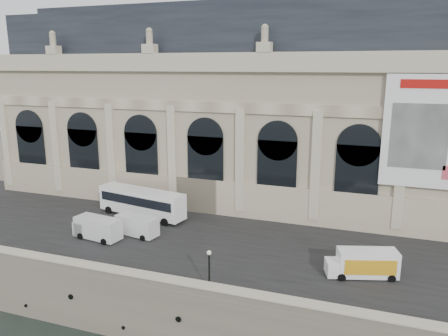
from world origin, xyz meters
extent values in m
cube|color=gray|center=(0.00, 35.00, 3.00)|extent=(160.00, 70.00, 6.00)
cube|color=#2D2D2D|center=(0.00, 14.00, 6.03)|extent=(160.00, 24.00, 0.06)
cube|color=gray|center=(0.00, 0.60, 6.55)|extent=(160.00, 1.20, 1.10)
cube|color=#C1B89B|center=(0.00, 0.60, 7.15)|extent=(160.00, 1.40, 0.12)
cube|color=#BBAC90|center=(-6.00, 31.00, 17.00)|extent=(68.00, 18.00, 22.00)
cube|color=#C1B89B|center=(-6.00, 21.85, 8.50)|extent=(68.60, 0.40, 5.00)
cube|color=#C1B89B|center=(-6.00, 21.70, 26.80)|extent=(69.00, 0.80, 2.40)
cube|color=#C1B89B|center=(-6.00, 21.85, 21.00)|extent=(68.00, 0.30, 1.40)
cube|color=#272D34|center=(-6.00, 31.00, 31.00)|extent=(64.00, 15.00, 6.00)
cube|color=#272D34|center=(-6.00, 31.00, 34.50)|extent=(56.00, 10.00, 1.20)
cube|color=black|center=(-34.00, 21.82, 12.50)|extent=(5.20, 0.25, 9.00)
cylinder|color=black|center=(-34.00, 21.82, 17.00)|extent=(5.20, 0.25, 5.20)
cube|color=#C1B89B|center=(-29.00, 21.75, 14.00)|extent=(1.20, 0.50, 14.00)
cube|color=black|center=(-24.00, 21.82, 12.50)|extent=(5.20, 0.25, 9.00)
cylinder|color=black|center=(-24.00, 21.82, 17.00)|extent=(5.20, 0.25, 5.20)
cube|color=#C1B89B|center=(-19.00, 21.75, 14.00)|extent=(1.20, 0.50, 14.00)
cube|color=black|center=(-14.00, 21.82, 12.50)|extent=(5.20, 0.25, 9.00)
cylinder|color=black|center=(-14.00, 21.82, 17.00)|extent=(5.20, 0.25, 5.20)
cube|color=#C1B89B|center=(-9.00, 21.75, 14.00)|extent=(1.20, 0.50, 14.00)
cube|color=black|center=(-4.00, 21.82, 12.50)|extent=(5.20, 0.25, 9.00)
cylinder|color=black|center=(-4.00, 21.82, 17.00)|extent=(5.20, 0.25, 5.20)
cube|color=#C1B89B|center=(1.00, 21.75, 14.00)|extent=(1.20, 0.50, 14.00)
cube|color=black|center=(6.00, 21.82, 12.50)|extent=(5.20, 0.25, 9.00)
cylinder|color=black|center=(6.00, 21.82, 17.00)|extent=(5.20, 0.25, 5.20)
cube|color=#C1B89B|center=(11.00, 21.75, 14.00)|extent=(1.20, 0.50, 14.00)
cube|color=black|center=(16.00, 21.82, 12.50)|extent=(5.20, 0.25, 9.00)
cylinder|color=black|center=(16.00, 21.82, 17.00)|extent=(5.20, 0.25, 5.20)
cube|color=#C1B89B|center=(21.00, 21.75, 14.00)|extent=(1.20, 0.50, 14.00)
cube|color=#C1B89B|center=(-39.00, 21.75, 14.00)|extent=(1.20, 0.50, 14.00)
cube|color=white|center=(23.00, 21.55, 19.00)|extent=(9.00, 0.35, 13.00)
cube|color=#B00F0B|center=(23.00, 21.35, 24.40)|extent=(6.00, 0.06, 1.00)
cube|color=gray|center=(22.50, 21.35, 18.50)|extent=(6.20, 0.06, 7.50)
cube|color=white|center=(-11.79, 17.61, 8.19)|extent=(13.39, 5.03, 3.39)
cube|color=black|center=(-18.26, 18.79, 8.51)|extent=(0.53, 2.49, 1.31)
cube|color=black|center=(-12.04, 16.23, 8.62)|extent=(11.84, 2.23, 1.20)
cube|color=black|center=(-11.54, 18.99, 8.62)|extent=(11.84, 2.23, 1.20)
cylinder|color=black|center=(-16.87, 17.15, 6.55)|extent=(1.13, 0.52, 1.09)
cylinder|color=black|center=(-16.38, 19.84, 6.55)|extent=(1.13, 0.52, 1.09)
cylinder|color=black|center=(-7.20, 15.39, 6.55)|extent=(1.13, 0.52, 1.09)
cylinder|color=black|center=(-6.71, 18.08, 6.55)|extent=(1.13, 0.52, 1.09)
cube|color=silver|center=(-12.73, 8.86, 7.44)|extent=(6.01, 3.00, 2.45)
cube|color=silver|center=(-15.01, 9.17, 7.07)|extent=(1.90, 2.44, 1.70)
cube|color=black|center=(-15.60, 9.25, 7.65)|extent=(0.32, 1.91, 0.85)
cylinder|color=black|center=(-14.71, 8.00, 6.40)|extent=(0.84, 0.37, 0.81)
cylinder|color=black|center=(-14.40, 10.22, 6.40)|extent=(0.84, 0.37, 0.81)
cylinder|color=black|center=(-11.06, 7.50, 6.40)|extent=(0.84, 0.37, 0.81)
cylinder|color=black|center=(-10.75, 9.71, 6.40)|extent=(0.84, 0.37, 0.81)
cube|color=silver|center=(-8.88, 11.38, 7.34)|extent=(5.65, 3.02, 2.28)
cube|color=silver|center=(-10.99, 11.76, 6.99)|extent=(1.85, 2.32, 1.59)
cube|color=black|center=(-11.54, 11.87, 7.54)|extent=(0.38, 1.77, 0.79)
cylinder|color=black|center=(-10.76, 10.66, 6.38)|extent=(0.79, 0.38, 0.75)
cylinder|color=black|center=(-10.38, 12.71, 6.38)|extent=(0.79, 0.38, 0.75)
cylinder|color=black|center=(-7.39, 10.04, 6.38)|extent=(0.79, 0.38, 0.75)
cylinder|color=black|center=(-7.01, 12.09, 6.38)|extent=(0.79, 0.38, 0.75)
cube|color=white|center=(18.03, 9.59, 7.48)|extent=(6.13, 3.81, 2.58)
cube|color=orange|center=(18.37, 8.51, 7.48)|extent=(4.76, 1.54, 1.53)
cube|color=#B00F0B|center=(18.37, 8.51, 7.48)|extent=(2.75, 0.89, 0.57)
cube|color=white|center=(14.93, 8.62, 6.91)|extent=(2.09, 2.46, 1.43)
cylinder|color=black|center=(15.80, 7.74, 6.38)|extent=(0.81, 0.48, 0.76)
cylinder|color=black|center=(15.15, 9.84, 6.38)|extent=(0.81, 0.48, 0.76)
cylinder|color=black|center=(20.37, 9.16, 6.38)|extent=(0.81, 0.48, 0.76)
cylinder|color=black|center=(19.71, 11.26, 6.38)|extent=(0.81, 0.48, 0.76)
cylinder|color=black|center=(4.43, 1.61, 6.19)|extent=(0.42, 0.42, 0.38)
cylinder|color=black|center=(4.43, 1.61, 7.90)|extent=(0.15, 0.15, 3.79)
sphere|color=beige|center=(4.43, 1.61, 9.89)|extent=(0.42, 0.42, 0.42)
camera|label=1|loc=(17.95, -32.48, 26.43)|focal=35.00mm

